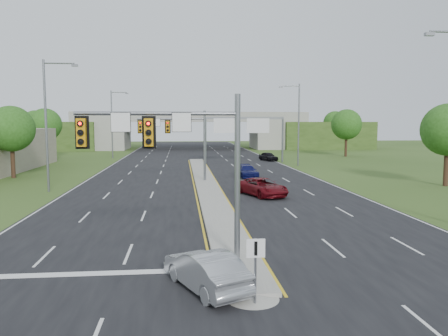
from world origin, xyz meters
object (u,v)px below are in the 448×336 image
car_far_a (262,187)px  car_far_c (268,156)px  signal_mast_far (181,134)px  car_far_b (247,171)px  keep_right_sign (256,260)px  car_silver (205,270)px  sign_gantry (243,127)px  overpass (191,133)px  signal_mast_near (182,150)px

car_far_a → car_far_c: bearing=56.5°
signal_mast_far → car_far_b: bearing=24.4°
keep_right_sign → signal_mast_far: bearing=94.4°
car_silver → car_far_b: size_ratio=0.95×
keep_right_sign → sign_gantry: size_ratio=0.19×
signal_mast_far → car_silver: bearing=-88.4°
signal_mast_far → overpass: (2.26, 55.07, -1.17)m
signal_mast_far → keep_right_sign: (2.26, -29.45, -3.21)m
car_far_a → sign_gantry: bearing=63.7°
signal_mast_far → signal_mast_near: bearing=-90.0°
signal_mast_near → car_far_b: (6.96, 28.16, -4.07)m
signal_mast_near → car_far_a: signal_mast_near is taller
overpass → car_far_a: (4.12, -63.79, -2.83)m
overpass → car_far_c: 34.04m
car_silver → car_far_b: car_silver is taller
car_silver → car_far_b: 31.66m
signal_mast_near → signal_mast_far: size_ratio=1.00×
signal_mast_near → signal_mast_far: same height
sign_gantry → car_far_c: size_ratio=3.00×
signal_mast_far → car_far_a: bearing=-53.8°
car_far_c → overpass: bearing=88.9°
car_far_c → keep_right_sign: bearing=-121.9°
car_silver → overpass: bearing=-115.9°
car_far_b → overpass: bearing=90.2°
signal_mast_near → keep_right_sign: size_ratio=3.18×
sign_gantry → car_far_a: sign_gantry is taller
car_silver → car_far_c: car_silver is taller
overpass → car_far_c: bearing=-71.1°
signal_mast_far → car_far_c: size_ratio=1.81×
overpass → car_silver: overpass is taller
signal_mast_far → car_silver: size_ratio=1.68×
sign_gantry → car_far_a: (-2.57, -28.71, -4.52)m
car_far_b → signal_mast_near: bearing=-108.9°
keep_right_sign → overpass: size_ratio=0.03×
sign_gantry → car_far_a: size_ratio=2.29×
overpass → car_far_a: size_ratio=15.82×
sign_gantry → car_far_c: sign_gantry is taller
car_far_b → car_far_c: car_far_c is taller
keep_right_sign → overpass: overpass is taller
sign_gantry → signal_mast_near: bearing=-101.2°
car_silver → signal_mast_far: bearing=-113.3°
signal_mast_near → keep_right_sign: 5.94m
signal_mast_near → car_far_a: (6.38, 16.28, -4.00)m
keep_right_sign → sign_gantry: 50.04m
overpass → car_far_a: overpass is taller
overpass → car_far_b: size_ratio=18.13×
car_far_a → car_far_b: bearing=66.0°
signal_mast_near → car_far_b: 29.29m
car_far_a → car_silver: bearing=-127.5°
sign_gantry → car_far_b: (-1.99, -16.84, -4.58)m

